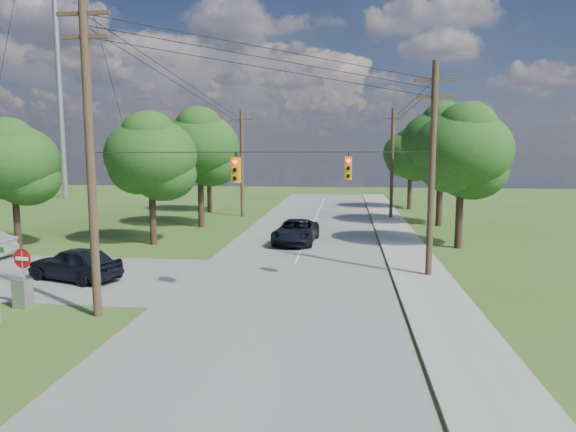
# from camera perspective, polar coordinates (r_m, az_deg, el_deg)

# --- Properties ---
(ground) EXTENTS (140.00, 140.00, 0.00)m
(ground) POSITION_cam_1_polar(r_m,az_deg,el_deg) (19.29, -8.36, -11.76)
(ground) COLOR #37521B
(ground) RESTS_ON ground
(main_road) EXTENTS (10.00, 100.00, 0.03)m
(main_road) POSITION_cam_1_polar(r_m,az_deg,el_deg) (23.62, -0.48, -8.05)
(main_road) COLOR gray
(main_road) RESTS_ON ground
(sidewalk_east) EXTENTS (2.60, 100.00, 0.12)m
(sidewalk_east) POSITION_cam_1_polar(r_m,az_deg,el_deg) (23.78, 15.93, -8.13)
(sidewalk_east) COLOR #9F9C95
(sidewalk_east) RESTS_ON ground
(pole_sw) EXTENTS (2.00, 0.32, 12.00)m
(pole_sw) POSITION_cam_1_polar(r_m,az_deg,el_deg) (20.29, -21.14, 6.69)
(pole_sw) COLOR #4C3B27
(pole_sw) RESTS_ON ground
(pole_ne) EXTENTS (2.00, 0.32, 10.50)m
(pole_ne) POSITION_cam_1_polar(r_m,az_deg,el_deg) (25.95, 15.71, 5.26)
(pole_ne) COLOR #4C3B27
(pole_ne) RESTS_ON ground
(pole_north_e) EXTENTS (2.00, 0.32, 10.00)m
(pole_north_e) POSITION_cam_1_polar(r_m,az_deg,el_deg) (47.80, 11.49, 5.82)
(pole_north_e) COLOR #4C3B27
(pole_north_e) RESTS_ON ground
(pole_north_w) EXTENTS (2.00, 0.32, 10.00)m
(pole_north_w) POSITION_cam_1_polar(r_m,az_deg,el_deg) (48.61, -5.15, 5.96)
(pole_north_w) COLOR #4C3B27
(pole_north_w) RESTS_ON ground
(power_lines) EXTENTS (13.93, 29.62, 4.93)m
(power_lines) POSITION_cam_1_polar(r_m,az_deg,el_deg) (29.47, 0.09, 12.93)
(power_lines) COLOR black
(power_lines) RESTS_ON ground
(traffic_signals) EXTENTS (4.91, 3.27, 1.05)m
(traffic_signals) POSITION_cam_1_polar(r_m,az_deg,el_deg) (22.16, 0.76, 5.30)
(traffic_signals) COLOR #E1A30D
(traffic_signals) RESTS_ON ground
(radio_mast) EXTENTS (0.70, 0.70, 45.00)m
(radio_mast) POSITION_cam_1_polar(r_m,az_deg,el_deg) (75.23, -24.41, 19.16)
(radio_mast) COLOR #949799
(radio_mast) RESTS_ON ground
(tree_w_near) EXTENTS (6.00, 6.00, 8.40)m
(tree_w_near) POSITION_cam_1_polar(r_m,az_deg,el_deg) (35.02, -15.00, 6.50)
(tree_w_near) COLOR #3D2A1E
(tree_w_near) RESTS_ON ground
(tree_w_mid) EXTENTS (6.40, 6.40, 9.22)m
(tree_w_mid) POSITION_cam_1_polar(r_m,az_deg,el_deg) (42.28, -9.77, 7.64)
(tree_w_mid) COLOR #3D2A1E
(tree_w_mid) RESTS_ON ground
(tree_w_far) EXTENTS (6.00, 6.00, 8.73)m
(tree_w_far) POSITION_cam_1_polar(r_m,az_deg,el_deg) (52.45, -8.81, 7.22)
(tree_w_far) COLOR #3D2A1E
(tree_w_far) RESTS_ON ground
(tree_e_near) EXTENTS (6.20, 6.20, 8.81)m
(tree_e_near) POSITION_cam_1_polar(r_m,az_deg,el_deg) (34.38, 18.77, 6.90)
(tree_e_near) COLOR #3D2A1E
(tree_e_near) RESTS_ON ground
(tree_e_mid) EXTENTS (6.60, 6.60, 9.64)m
(tree_e_mid) POSITION_cam_1_polar(r_m,az_deg,el_deg) (44.29, 16.69, 7.85)
(tree_e_mid) COLOR #3D2A1E
(tree_e_mid) RESTS_ON ground
(tree_e_far) EXTENTS (5.80, 5.80, 8.32)m
(tree_e_far) POSITION_cam_1_polar(r_m,az_deg,el_deg) (56.02, 13.47, 6.78)
(tree_e_far) COLOR #3D2A1E
(tree_e_far) RESTS_ON ground
(tree_cross_n) EXTENTS (5.60, 5.60, 7.91)m
(tree_cross_n) POSITION_cam_1_polar(r_m,az_deg,el_deg) (36.58, -28.25, 5.39)
(tree_cross_n) COLOR #3D2A1E
(tree_cross_n) RESTS_ON ground
(car_cross_dark) EXTENTS (5.16, 3.31, 1.64)m
(car_cross_dark) POSITION_cam_1_polar(r_m,az_deg,el_deg) (26.94, -22.59, -4.87)
(car_cross_dark) COLOR black
(car_cross_dark) RESTS_ON cross_road
(car_main_north) EXTENTS (3.00, 5.87, 1.58)m
(car_main_north) POSITION_cam_1_polar(r_m,az_deg,el_deg) (34.63, 0.88, -1.73)
(car_main_north) COLOR black
(car_main_north) RESTS_ON main_road
(control_cabinet) EXTENTS (0.73, 0.58, 1.18)m
(control_cabinet) POSITION_cam_1_polar(r_m,az_deg,el_deg) (23.29, -27.40, -7.66)
(control_cabinet) COLOR #949799
(control_cabinet) RESTS_ON ground
(do_not_enter_sign) EXTENTS (0.80, 0.16, 2.42)m
(do_not_enter_sign) POSITION_cam_1_polar(r_m,az_deg,el_deg) (22.99, -27.40, -4.85)
(do_not_enter_sign) COLOR #949799
(do_not_enter_sign) RESTS_ON ground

